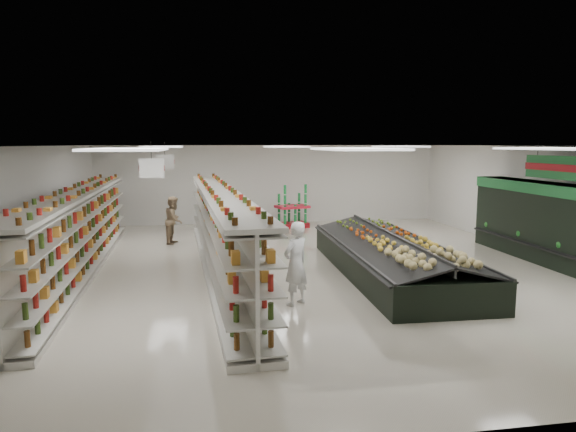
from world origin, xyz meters
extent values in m
plane|color=beige|center=(0.00, 0.00, 0.00)|extent=(16.00, 16.00, 0.00)
cube|color=white|center=(0.00, 0.00, 3.20)|extent=(14.00, 16.00, 0.02)
cube|color=white|center=(0.00, 8.00, 1.60)|extent=(14.00, 0.02, 3.20)
cube|color=white|center=(0.00, -8.00, 1.60)|extent=(14.00, 0.02, 3.20)
cube|color=white|center=(-7.00, 0.00, 1.60)|extent=(0.02, 16.00, 3.20)
cube|color=white|center=(7.00, 0.00, 1.60)|extent=(0.02, 16.00, 3.20)
cube|color=black|center=(6.55, -1.50, 1.10)|extent=(0.80, 8.00, 2.20)
cube|color=#1C6C30|center=(6.53, -1.50, 2.05)|extent=(0.85, 8.00, 0.30)
cube|color=black|center=(6.30, -1.50, 0.55)|extent=(0.55, 7.80, 0.15)
cube|color=beige|center=(6.40, -1.50, 1.35)|extent=(0.45, 7.70, 0.03)
cube|color=beige|center=(6.40, -1.50, 1.65)|extent=(0.45, 7.70, 0.03)
cube|color=white|center=(-3.80, -2.00, 2.75)|extent=(0.50, 0.06, 0.40)
cube|color=#A01219|center=(-3.80, -2.00, 2.75)|extent=(0.52, 0.02, 0.12)
cylinder|color=black|center=(-3.80, -2.00, 3.05)|extent=(0.01, 0.01, 0.50)
cube|color=white|center=(-3.80, 2.00, 2.75)|extent=(0.50, 0.06, 0.40)
cube|color=#A01219|center=(-3.80, 2.00, 2.75)|extent=(0.52, 0.02, 0.12)
cylinder|color=black|center=(-3.80, 2.00, 3.05)|extent=(0.01, 0.01, 0.50)
cube|color=#1C6C30|center=(6.25, -1.50, 2.65)|extent=(0.10, 3.20, 0.60)
cube|color=#A01219|center=(6.19, -1.50, 2.65)|extent=(0.03, 3.20, 0.18)
cylinder|color=black|center=(6.25, -0.30, 3.05)|extent=(0.01, 0.01, 0.50)
cube|color=silver|center=(-5.89, 0.52, 0.06)|extent=(1.30, 11.94, 0.12)
cube|color=silver|center=(-5.89, 0.52, 0.99)|extent=(0.46, 11.91, 1.99)
cube|color=silver|center=(-5.89, 0.52, 2.03)|extent=(1.30, 11.94, 0.08)
cube|color=beige|center=(-6.12, 0.52, 0.18)|extent=(0.84, 11.82, 0.03)
cube|color=beige|center=(-6.12, 0.52, 0.61)|extent=(0.84, 11.82, 0.03)
cube|color=beige|center=(-6.12, 0.52, 1.05)|extent=(0.84, 11.82, 0.03)
cube|color=beige|center=(-6.12, 0.52, 1.48)|extent=(0.84, 11.82, 0.03)
cube|color=beige|center=(-6.12, 0.52, 1.92)|extent=(0.84, 11.82, 0.03)
cube|color=beige|center=(-5.66, 0.53, 0.18)|extent=(0.84, 11.82, 0.03)
cube|color=beige|center=(-5.66, 0.53, 0.61)|extent=(0.84, 11.82, 0.03)
cube|color=beige|center=(-5.66, 0.53, 1.05)|extent=(0.84, 11.82, 0.03)
cube|color=beige|center=(-5.66, 0.53, 1.48)|extent=(0.84, 11.82, 0.03)
cube|color=beige|center=(-5.66, 0.53, 1.92)|extent=(0.84, 11.82, 0.03)
cube|color=silver|center=(-2.34, -0.05, 0.06)|extent=(1.51, 12.05, 0.12)
cube|color=silver|center=(-2.34, -0.05, 1.00)|extent=(0.67, 12.01, 2.00)
cube|color=silver|center=(-2.34, -0.05, 2.04)|extent=(1.51, 12.05, 0.08)
cube|color=beige|center=(-2.57, -0.06, 0.18)|extent=(1.05, 11.93, 0.03)
cube|color=beige|center=(-2.57, -0.06, 0.62)|extent=(1.05, 11.93, 0.03)
cube|color=beige|center=(-2.57, -0.06, 1.06)|extent=(1.05, 11.93, 0.03)
cube|color=beige|center=(-2.57, -0.06, 1.50)|extent=(1.05, 11.93, 0.03)
cube|color=beige|center=(-2.57, -0.06, 1.93)|extent=(1.05, 11.93, 0.03)
cube|color=beige|center=(-2.11, -0.04, 0.18)|extent=(1.05, 11.93, 0.03)
cube|color=beige|center=(-2.11, -0.04, 0.62)|extent=(1.05, 11.93, 0.03)
cube|color=beige|center=(-2.11, -0.04, 1.06)|extent=(1.05, 11.93, 0.03)
cube|color=beige|center=(-2.11, -0.04, 1.50)|extent=(1.05, 11.93, 0.03)
cube|color=beige|center=(-2.11, -0.04, 1.93)|extent=(1.05, 11.93, 0.03)
cube|color=black|center=(1.87, -1.03, 0.35)|extent=(2.57, 7.06, 0.70)
cube|color=#262626|center=(0.71, -1.00, 0.72)|extent=(0.23, 7.01, 0.06)
cube|color=#262626|center=(3.03, -1.05, 0.72)|extent=(0.23, 7.01, 0.06)
cube|color=black|center=(1.24, -1.01, 0.82)|extent=(1.46, 6.94, 0.36)
cube|color=black|center=(2.49, -1.04, 0.82)|extent=(1.46, 6.94, 0.36)
cube|color=#262626|center=(1.87, -1.03, 0.92)|extent=(0.21, 6.91, 0.25)
cube|color=#A01219|center=(0.68, 6.58, 0.10)|extent=(1.32, 1.05, 0.19)
cube|color=red|center=(0.68, 6.58, 0.82)|extent=(1.38, 1.10, 0.10)
imported|color=white|center=(-0.94, -3.05, 0.86)|extent=(0.75, 0.70, 1.71)
imported|color=tan|center=(-3.71, 4.00, 0.78)|extent=(0.63, 0.85, 1.56)
camera|label=1|loc=(-2.77, -13.01, 3.25)|focal=32.00mm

